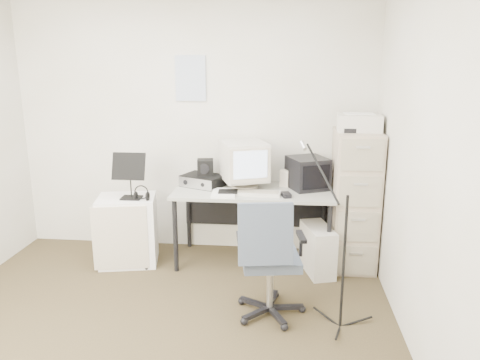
# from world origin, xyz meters

# --- Properties ---
(floor) EXTENTS (3.60, 3.60, 0.01)m
(floor) POSITION_xyz_m (0.00, 0.00, -0.01)
(floor) COLOR #362E1E
(floor) RESTS_ON ground
(wall_back) EXTENTS (3.60, 0.02, 2.50)m
(wall_back) POSITION_xyz_m (0.00, 1.80, 1.25)
(wall_back) COLOR silver
(wall_back) RESTS_ON ground
(wall_right) EXTENTS (0.02, 3.60, 2.50)m
(wall_right) POSITION_xyz_m (1.80, 0.00, 1.25)
(wall_right) COLOR silver
(wall_right) RESTS_ON ground
(wall_calendar) EXTENTS (0.30, 0.02, 0.44)m
(wall_calendar) POSITION_xyz_m (-0.02, 1.79, 1.75)
(wall_calendar) COLOR white
(wall_calendar) RESTS_ON wall_back
(filing_cabinet) EXTENTS (0.40, 0.60, 1.30)m
(filing_cabinet) POSITION_xyz_m (1.58, 1.48, 0.65)
(filing_cabinet) COLOR #ACA392
(filing_cabinet) RESTS_ON floor
(printer) EXTENTS (0.41, 0.29, 0.15)m
(printer) POSITION_xyz_m (1.58, 1.47, 1.38)
(printer) COLOR silver
(printer) RESTS_ON filing_cabinet
(desk) EXTENTS (1.50, 0.70, 0.73)m
(desk) POSITION_xyz_m (0.63, 1.45, 0.36)
(desk) COLOR gray
(desk) RESTS_ON floor
(crt_monitor) EXTENTS (0.53, 0.54, 0.44)m
(crt_monitor) POSITION_xyz_m (0.53, 1.51, 0.95)
(crt_monitor) COLOR silver
(crt_monitor) RESTS_ON desk
(crt_tv) EXTENTS (0.44, 0.45, 0.30)m
(crt_tv) POSITION_xyz_m (1.14, 1.55, 0.88)
(crt_tv) COLOR black
(crt_tv) RESTS_ON desk
(desk_speaker) EXTENTS (0.11, 0.11, 0.16)m
(desk_speaker) POSITION_xyz_m (0.93, 1.60, 0.81)
(desk_speaker) COLOR #C0B49F
(desk_speaker) RESTS_ON desk
(keyboard) EXTENTS (0.46, 0.19, 0.02)m
(keyboard) POSITION_xyz_m (0.66, 1.29, 0.74)
(keyboard) COLOR silver
(keyboard) RESTS_ON desk
(mouse) EXTENTS (0.10, 0.14, 0.04)m
(mouse) POSITION_xyz_m (0.94, 1.24, 0.75)
(mouse) COLOR black
(mouse) RESTS_ON desk
(radio_receiver) EXTENTS (0.46, 0.40, 0.11)m
(radio_receiver) POSITION_xyz_m (0.13, 1.53, 0.78)
(radio_receiver) COLOR black
(radio_receiver) RESTS_ON desk
(radio_speaker) EXTENTS (0.17, 0.16, 0.15)m
(radio_speaker) POSITION_xyz_m (0.15, 1.54, 0.92)
(radio_speaker) COLOR black
(radio_speaker) RESTS_ON radio_receiver
(papers) EXTENTS (0.23, 0.31, 0.02)m
(papers) POSITION_xyz_m (0.37, 1.27, 0.74)
(papers) COLOR white
(papers) RESTS_ON desk
(pc_tower) EXTENTS (0.33, 0.51, 0.44)m
(pc_tower) POSITION_xyz_m (1.24, 1.27, 0.22)
(pc_tower) COLOR silver
(pc_tower) RESTS_ON floor
(office_chair) EXTENTS (0.63, 0.63, 0.96)m
(office_chair) POSITION_xyz_m (0.83, 0.47, 0.48)
(office_chair) COLOR #3E444E
(office_chair) RESTS_ON floor
(side_cart) EXTENTS (0.61, 0.53, 0.66)m
(side_cart) POSITION_xyz_m (-0.57, 1.30, 0.33)
(side_cart) COLOR white
(side_cart) RESTS_ON floor
(music_stand) EXTENTS (0.34, 0.24, 0.45)m
(music_stand) POSITION_xyz_m (-0.51, 1.26, 0.89)
(music_stand) COLOR black
(music_stand) RESTS_ON side_cart
(headphones) EXTENTS (0.15, 0.15, 0.03)m
(headphones) POSITION_xyz_m (-0.40, 1.22, 0.71)
(headphones) COLOR black
(headphones) RESTS_ON side_cart
(mic_stand) EXTENTS (0.03, 0.03, 1.33)m
(mic_stand) POSITION_xyz_m (1.36, 0.34, 0.67)
(mic_stand) COLOR black
(mic_stand) RESTS_ON floor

